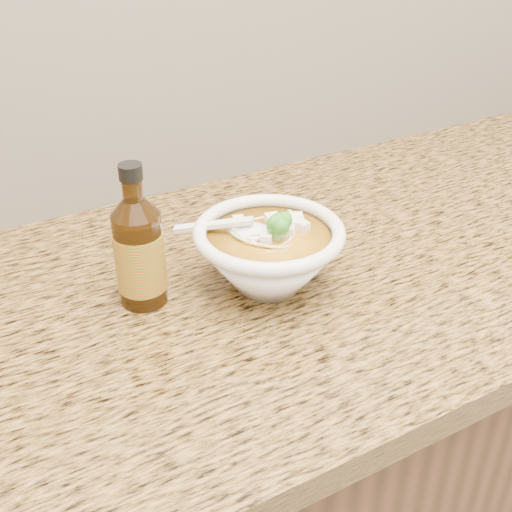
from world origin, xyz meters
TOP-DOWN VIEW (x-y plane):
  - cabinet at (0.00, 1.68)m, footprint 4.00×0.65m
  - counter_slab at (0.00, 1.68)m, footprint 4.00×0.68m
  - soup_bowl at (-0.08, 1.64)m, footprint 0.21×0.20m
  - hot_sauce_bottle at (-0.24, 1.69)m, footprint 0.08×0.08m

SIDE VIEW (x-z plane):
  - cabinet at x=0.00m, z-range 0.00..0.86m
  - counter_slab at x=0.00m, z-range 0.86..0.90m
  - soup_bowl at x=-0.08m, z-range 0.89..1.00m
  - hot_sauce_bottle at x=-0.24m, z-range 0.88..1.07m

